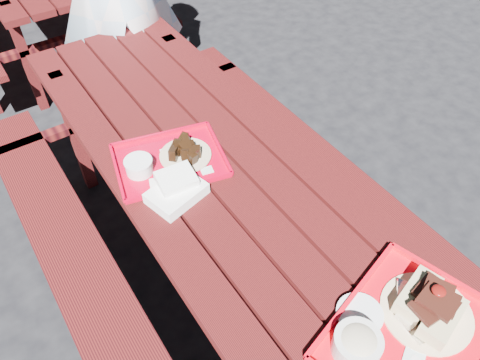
{
  "coord_description": "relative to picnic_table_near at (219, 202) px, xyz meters",
  "views": [
    {
      "loc": [
        -0.63,
        -1.08,
        1.99
      ],
      "look_at": [
        0.0,
        -0.15,
        0.82
      ],
      "focal_mm": 35.0,
      "sensor_mm": 36.0,
      "label": 1
    }
  ],
  "objects": [
    {
      "name": "ground",
      "position": [
        0.0,
        0.0,
        -0.56
      ],
      "size": [
        60.0,
        60.0,
        0.0
      ],
      "primitive_type": "plane",
      "color": "black",
      "rests_on": "ground"
    },
    {
      "name": "far_tray",
      "position": [
        -0.14,
        0.12,
        0.21
      ],
      "size": [
        0.47,
        0.4,
        0.07
      ],
      "color": "#B6001D",
      "rests_on": "picnic_table_near"
    },
    {
      "name": "white_cloth",
      "position": [
        -0.19,
        -0.03,
        0.22
      ],
      "size": [
        0.22,
        0.18,
        0.08
      ],
      "color": "white",
      "rests_on": "picnic_table_near"
    },
    {
      "name": "picnic_table_near",
      "position": [
        0.0,
        0.0,
        0.0
      ],
      "size": [
        1.41,
        2.4,
        0.75
      ],
      "color": "#4B100E",
      "rests_on": "ground"
    },
    {
      "name": "near_tray",
      "position": [
        0.08,
        -0.84,
        0.23
      ],
      "size": [
        0.57,
        0.5,
        0.15
      ],
      "color": "red",
      "rests_on": "picnic_table_near"
    }
  ]
}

